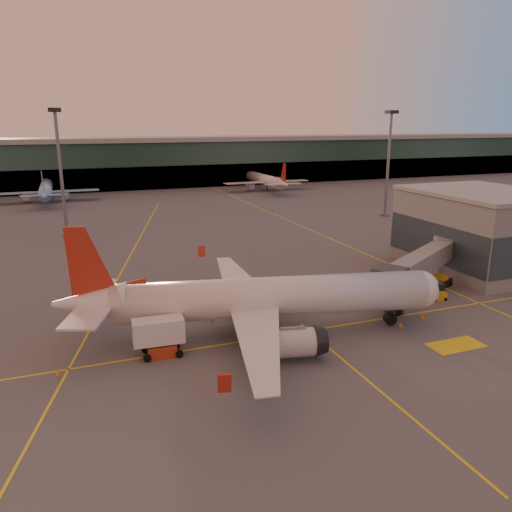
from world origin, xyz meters
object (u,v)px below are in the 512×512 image
object	(u,v)px
main_airplane	(259,299)
pushback_tug	(441,282)
gpu_cart	(439,296)
catering_truck	(159,335)

from	to	relation	value
main_airplane	pushback_tug	size ratio (longest dim) A/B	11.08
main_airplane	pushback_tug	bearing A→B (deg)	24.06
gpu_cart	main_airplane	bearing A→B (deg)	-167.32
catering_truck	gpu_cart	distance (m)	37.83
catering_truck	pushback_tug	size ratio (longest dim) A/B	1.37
catering_truck	gpu_cart	size ratio (longest dim) A/B	2.56
gpu_cart	catering_truck	bearing A→B (deg)	-166.79
catering_truck	pushback_tug	world-z (taller)	catering_truck
catering_truck	gpu_cart	bearing A→B (deg)	8.34
gpu_cart	pushback_tug	bearing A→B (deg)	55.78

